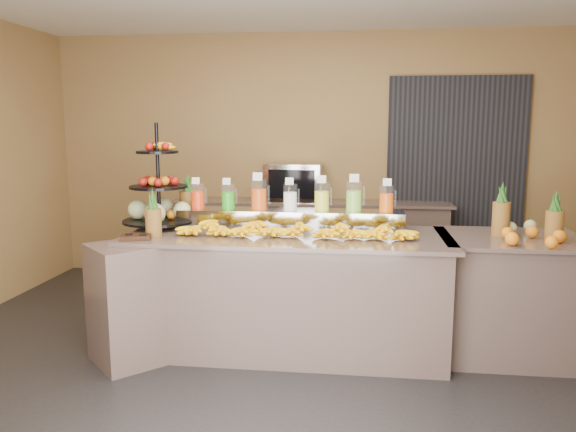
% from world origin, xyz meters
% --- Properties ---
extents(ground, '(6.00, 6.00, 0.00)m').
position_xyz_m(ground, '(0.00, 0.00, 0.00)').
color(ground, black).
rests_on(ground, ground).
extents(room_envelope, '(6.04, 5.02, 2.82)m').
position_xyz_m(room_envelope, '(0.19, 0.79, 1.88)').
color(room_envelope, olive).
rests_on(room_envelope, ground).
extents(buffet_counter, '(2.75, 1.25, 0.93)m').
position_xyz_m(buffet_counter, '(-0.12, 0.26, 0.47)').
color(buffet_counter, gray).
rests_on(buffet_counter, ground).
extents(right_counter, '(1.08, 0.88, 0.93)m').
position_xyz_m(right_counter, '(1.70, 0.40, 0.47)').
color(right_counter, gray).
rests_on(right_counter, ground).
extents(back_ledge, '(3.10, 0.55, 0.93)m').
position_xyz_m(back_ledge, '(0.00, 2.25, 0.47)').
color(back_ledge, gray).
rests_on(back_ledge, ground).
extents(pitcher_tray, '(1.85, 0.30, 0.15)m').
position_xyz_m(pitcher_tray, '(-0.02, 0.58, 1.01)').
color(pitcher_tray, gray).
rests_on(pitcher_tray, buffet_counter).
extents(juice_pitcher_orange_a, '(0.11, 0.12, 0.27)m').
position_xyz_m(juice_pitcher_orange_a, '(-0.80, 0.58, 1.17)').
color(juice_pitcher_orange_a, silver).
rests_on(juice_pitcher_orange_a, pitcher_tray).
extents(juice_pitcher_green, '(0.11, 0.12, 0.27)m').
position_xyz_m(juice_pitcher_green, '(-0.54, 0.58, 1.17)').
color(juice_pitcher_green, silver).
rests_on(juice_pitcher_green, pitcher_tray).
extents(juice_pitcher_orange_b, '(0.13, 0.14, 0.32)m').
position_xyz_m(juice_pitcher_orange_b, '(-0.28, 0.58, 1.19)').
color(juice_pitcher_orange_b, silver).
rests_on(juice_pitcher_orange_b, pitcher_tray).
extents(juice_pitcher_milk, '(0.12, 0.12, 0.28)m').
position_xyz_m(juice_pitcher_milk, '(-0.02, 0.58, 1.17)').
color(juice_pitcher_milk, silver).
rests_on(juice_pitcher_milk, pitcher_tray).
extents(juice_pitcher_lemon, '(0.12, 0.13, 0.30)m').
position_xyz_m(juice_pitcher_lemon, '(0.24, 0.58, 1.18)').
color(juice_pitcher_lemon, silver).
rests_on(juice_pitcher_lemon, pitcher_tray).
extents(juice_pitcher_lime, '(0.13, 0.14, 0.32)m').
position_xyz_m(juice_pitcher_lime, '(0.50, 0.58, 1.19)').
color(juice_pitcher_lime, silver).
rests_on(juice_pitcher_lime, pitcher_tray).
extents(juice_pitcher_orange_c, '(0.12, 0.12, 0.28)m').
position_xyz_m(juice_pitcher_orange_c, '(0.76, 0.58, 1.18)').
color(juice_pitcher_orange_c, silver).
rests_on(juice_pitcher_orange_c, pitcher_tray).
extents(banana_heap, '(1.84, 0.17, 0.15)m').
position_xyz_m(banana_heap, '(0.08, 0.22, 0.99)').
color(banana_heap, yellow).
rests_on(banana_heap, buffet_counter).
extents(fruit_stand, '(0.70, 0.70, 0.86)m').
position_xyz_m(fruit_stand, '(-1.07, 0.50, 1.15)').
color(fruit_stand, black).
rests_on(fruit_stand, buffet_counter).
extents(condiment_caddy, '(0.26, 0.22, 0.03)m').
position_xyz_m(condiment_caddy, '(-1.10, -0.04, 0.95)').
color(condiment_caddy, black).
rests_on(condiment_caddy, buffet_counter).
extents(pineapple_left_a, '(0.12, 0.12, 0.37)m').
position_xyz_m(pineapple_left_a, '(-1.01, 0.10, 1.06)').
color(pineapple_left_a, brown).
rests_on(pineapple_left_a, buffet_counter).
extents(pineapple_left_b, '(0.15, 0.15, 0.44)m').
position_xyz_m(pineapple_left_b, '(-0.92, 0.70, 1.10)').
color(pineapple_left_b, brown).
rests_on(pineapple_left_b, buffet_counter).
extents(right_fruit_pile, '(0.49, 0.47, 0.26)m').
position_xyz_m(right_fruit_pile, '(1.78, 0.28, 1.01)').
color(right_fruit_pile, brown).
rests_on(right_fruit_pile, right_counter).
extents(oven_warmer, '(0.64, 0.46, 0.42)m').
position_xyz_m(oven_warmer, '(-0.18, 2.25, 1.14)').
color(oven_warmer, gray).
rests_on(oven_warmer, back_ledge).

